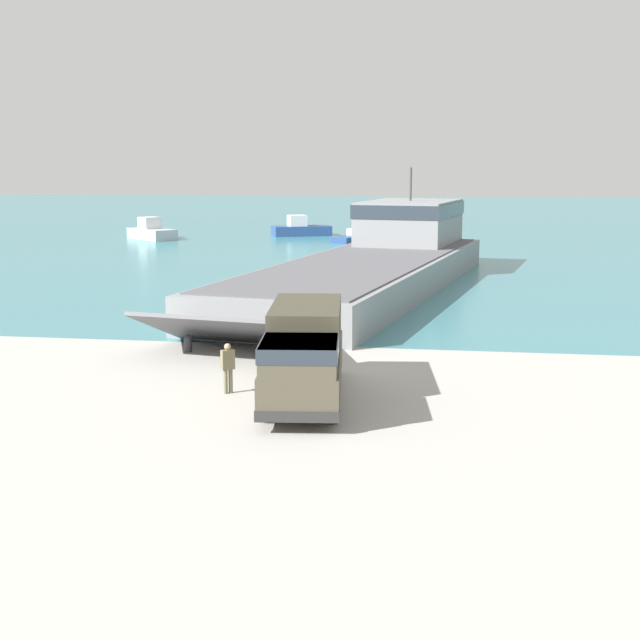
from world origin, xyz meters
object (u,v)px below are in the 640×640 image
at_px(landing_craft, 380,257).
at_px(moored_boat_c, 355,237).
at_px(moored_boat_a, 152,232).
at_px(moored_boat_b, 301,229).
at_px(military_truck, 304,353).
at_px(soldier_on_ramp, 228,364).
at_px(mooring_bollard, 188,342).

xyz_separation_m(landing_craft, moored_boat_c, (-5.35, 32.13, -1.34)).
distance_m(moored_boat_a, moored_boat_b, 16.03).
distance_m(military_truck, soldier_on_ramp, 2.78).
relative_size(soldier_on_ramp, moored_boat_a, 0.27).
bearing_deg(military_truck, moored_boat_b, -176.57).
height_order(moored_boat_b, mooring_bollard, moored_boat_b).
height_order(moored_boat_c, mooring_bollard, moored_boat_c).
relative_size(landing_craft, moored_boat_c, 5.53).
height_order(military_truck, moored_boat_a, military_truck).
bearing_deg(landing_craft, moored_boat_b, 117.16).
bearing_deg(moored_boat_c, soldier_on_ramp, 112.75).
bearing_deg(moored_boat_c, moored_boat_b, -22.44).
height_order(moored_boat_a, moored_boat_b, moored_boat_a).
xyz_separation_m(military_truck, moored_boat_b, (-12.14, 67.44, -0.83)).
bearing_deg(mooring_bollard, moored_boat_c, 89.41).
distance_m(landing_craft, moored_boat_a, 41.12).
xyz_separation_m(moored_boat_a, moored_boat_c, (21.16, 0.71, -0.33)).
distance_m(moored_boat_c, mooring_bollard, 54.63).
height_order(landing_craft, moored_boat_b, landing_craft).
bearing_deg(soldier_on_ramp, moored_boat_c, 147.47).
bearing_deg(military_truck, moored_boat_a, -163.05).
bearing_deg(moored_boat_a, moored_boat_b, 156.58).
bearing_deg(moored_boat_a, landing_craft, 81.52).
height_order(landing_craft, mooring_bollard, landing_craft).
xyz_separation_m(moored_boat_b, mooring_bollard, (6.09, -60.74, -0.35)).
relative_size(military_truck, moored_boat_a, 1.31).
bearing_deg(moored_boat_b, landing_craft, -5.63).
xyz_separation_m(landing_craft, moored_boat_b, (-12.01, 38.24, -1.02)).
xyz_separation_m(military_truck, soldier_on_ramp, (-2.69, 0.39, -0.57)).
bearing_deg(moored_boat_c, mooring_bollard, 109.53).
height_order(military_truck, moored_boat_c, military_truck).
height_order(moored_boat_b, moored_boat_c, moored_boat_b).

